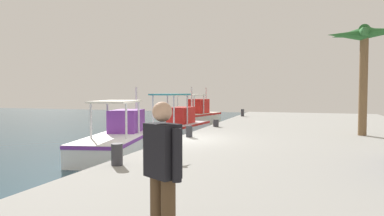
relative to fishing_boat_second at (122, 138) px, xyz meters
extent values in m
cube|color=#9E9E99|center=(-0.71, -7.57, -0.21)|extent=(36.00, 10.00, 0.80)
cube|color=white|center=(-0.10, -0.02, -0.20)|extent=(6.64, 3.21, 0.81)
cube|color=#723399|center=(-0.10, -0.02, 0.12)|extent=(6.69, 3.25, 0.12)
cube|color=#723399|center=(0.68, 0.14, 0.67)|extent=(1.99, 1.51, 0.95)
cylinder|color=silver|center=(-1.37, -0.98, 0.86)|extent=(0.08, 0.08, 1.31)
cylinder|color=silver|center=(-1.65, 0.35, 0.86)|extent=(0.08, 0.08, 1.31)
cylinder|color=silver|center=(0.32, -0.63, 0.86)|extent=(0.08, 0.08, 1.31)
cylinder|color=silver|center=(0.04, 0.70, 0.86)|extent=(0.08, 0.08, 1.31)
cube|color=silver|center=(-0.66, -0.14, 1.55)|extent=(2.82, 1.93, 0.08)
cylinder|color=silver|center=(2.24, 0.47, 1.18)|extent=(0.10, 0.10, 1.97)
cube|color=white|center=(5.43, -0.29, -0.25)|extent=(6.34, 2.36, 0.71)
cube|color=red|center=(5.43, -0.29, 0.02)|extent=(6.38, 2.40, 0.12)
cube|color=red|center=(6.20, -0.36, 0.57)|extent=(1.83, 1.23, 0.94)
cylinder|color=silver|center=(3.98, -0.78, 0.92)|extent=(0.08, 0.08, 1.65)
cylinder|color=silver|center=(4.10, 0.47, 0.92)|extent=(0.08, 0.08, 1.65)
cylinder|color=silver|center=(5.65, -0.93, 0.92)|extent=(0.08, 0.08, 1.65)
cylinder|color=silver|center=(5.77, 0.31, 0.92)|extent=(0.08, 0.08, 1.65)
cube|color=teal|center=(4.87, -0.23, 1.79)|extent=(2.62, 1.54, 0.08)
cylinder|color=silver|center=(7.75, -0.50, 1.17)|extent=(0.10, 0.10, 2.15)
torus|color=orange|center=(6.20, 0.24, 0.57)|extent=(0.55, 0.15, 0.54)
cube|color=silver|center=(11.19, 0.46, -0.13)|extent=(5.43, 2.90, 0.96)
cube|color=red|center=(11.19, 0.46, 0.27)|extent=(5.48, 2.95, 0.12)
cube|color=red|center=(11.82, 0.33, 0.87)|extent=(1.64, 1.41, 1.04)
cylinder|color=silver|center=(9.92, 0.03, 1.01)|extent=(0.08, 0.08, 1.31)
cylinder|color=silver|center=(10.18, 1.35, 1.01)|extent=(0.08, 0.08, 1.31)
cylinder|color=silver|center=(11.28, -0.24, 1.01)|extent=(0.08, 0.08, 1.31)
cylinder|color=silver|center=(11.55, 1.07, 1.01)|extent=(0.08, 0.08, 1.31)
cube|color=silver|center=(10.73, 0.55, 1.70)|extent=(2.33, 1.80, 0.08)
cylinder|color=silver|center=(13.08, 0.08, 1.30)|extent=(0.10, 0.10, 1.90)
cylinder|color=tan|center=(-4.66, -3.85, 0.30)|extent=(0.04, 0.04, 0.22)
cylinder|color=tan|center=(-4.62, -3.74, 0.30)|extent=(0.04, 0.04, 0.22)
ellipsoid|color=white|center=(-4.59, -3.81, 0.55)|extent=(0.71, 0.51, 0.40)
ellipsoid|color=silver|center=(-4.64, -3.80, 0.61)|extent=(0.63, 0.52, 0.28)
cylinder|color=white|center=(-4.41, -3.87, 0.77)|extent=(0.21, 0.15, 0.27)
sphere|color=white|center=(-4.33, -3.90, 0.93)|extent=(0.20, 0.20, 0.16)
cone|color=#F2B272|center=(-4.14, -3.96, 0.91)|extent=(0.31, 0.16, 0.07)
cylinder|color=#4C3823|center=(-9.22, -5.87, 0.60)|extent=(0.16, 0.16, 0.81)
cylinder|color=#4C3823|center=(-9.12, -5.69, 0.60)|extent=(0.16, 0.16, 0.81)
cube|color=black|center=(-9.17, -5.78, 1.30)|extent=(0.40, 0.46, 0.59)
cylinder|color=black|center=(-9.29, -5.99, 1.28)|extent=(0.10, 0.10, 0.56)
cylinder|color=black|center=(-9.05, -5.56, 1.28)|extent=(0.10, 0.10, 0.56)
sphere|color=tan|center=(-9.17, -5.78, 1.73)|extent=(0.22, 0.22, 0.22)
cylinder|color=#333338|center=(-5.48, -3.02, 0.45)|extent=(0.27, 0.27, 0.52)
cylinder|color=#333338|center=(-0.15, -3.02, 0.41)|extent=(0.25, 0.25, 0.44)
cylinder|color=#333338|center=(4.00, -3.02, 0.37)|extent=(0.28, 0.28, 0.36)
cylinder|color=#333338|center=(11.59, -3.02, 0.45)|extent=(0.23, 0.23, 0.51)
cylinder|color=brown|center=(2.52, -9.42, 2.22)|extent=(0.32, 0.32, 4.05)
cone|color=#2D6B33|center=(3.35, -9.36, 4.39)|extent=(1.69, 0.56, 0.44)
cone|color=#2D6B33|center=(3.00, -8.85, 4.28)|extent=(1.30, 1.43, 0.44)
cone|color=#2D6B33|center=(2.22, -8.72, 4.16)|extent=(1.00, 1.58, 0.44)
cone|color=#2D6B33|center=(1.84, -9.31, 4.27)|extent=(1.43, 0.66, 0.44)
cone|color=#2D6B33|center=(2.89, -9.97, 4.31)|extent=(1.10, 1.34, 0.44)
camera|label=1|loc=(-12.62, -7.26, 1.94)|focal=32.24mm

